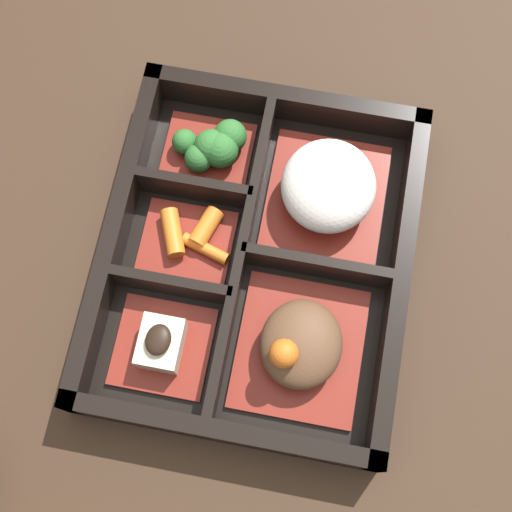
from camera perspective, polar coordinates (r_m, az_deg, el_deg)
ground_plane at (r=0.60m, az=0.00°, el=-0.71°), size 3.00×3.00×0.00m
bento_base at (r=0.60m, az=0.00°, el=-0.57°), size 0.30×0.25×0.01m
bento_rim at (r=0.58m, az=-0.34°, el=0.02°), size 0.30×0.25×0.04m
bowl_rice at (r=0.59m, az=5.78°, el=5.46°), size 0.11×0.10×0.05m
bowl_stew at (r=0.56m, az=3.53°, el=-7.18°), size 0.11×0.10×0.06m
bowl_greens at (r=0.62m, az=-3.49°, el=8.67°), size 0.06×0.08×0.04m
bowl_carrots at (r=0.60m, az=-5.38°, el=1.39°), size 0.07×0.08×0.02m
bowl_tofu at (r=0.57m, az=-7.55°, el=-7.06°), size 0.08×0.08×0.04m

